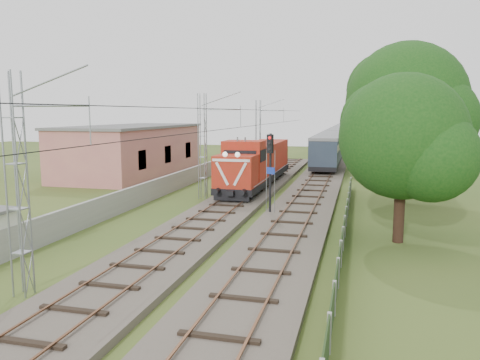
# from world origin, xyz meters

# --- Properties ---
(ground) EXTENTS (140.00, 140.00, 0.00)m
(ground) POSITION_xyz_m (0.00, 0.00, 0.00)
(ground) COLOR #344C1C
(ground) RESTS_ON ground
(track_main) EXTENTS (4.20, 70.00, 0.45)m
(track_main) POSITION_xyz_m (0.00, 7.00, 0.18)
(track_main) COLOR #6B6054
(track_main) RESTS_ON ground
(track_side) EXTENTS (4.20, 80.00, 0.45)m
(track_side) POSITION_xyz_m (5.00, 20.00, 0.18)
(track_side) COLOR #6B6054
(track_side) RESTS_ON ground
(catenary) EXTENTS (3.31, 70.00, 8.00)m
(catenary) POSITION_xyz_m (-2.95, 12.00, 4.05)
(catenary) COLOR gray
(catenary) RESTS_ON ground
(boundary_wall) EXTENTS (0.25, 40.00, 1.50)m
(boundary_wall) POSITION_xyz_m (-6.50, 12.00, 0.75)
(boundary_wall) COLOR #9E9E99
(boundary_wall) RESTS_ON ground
(station_building) EXTENTS (8.40, 20.40, 5.22)m
(station_building) POSITION_xyz_m (-15.00, 24.00, 2.63)
(station_building) COLOR tan
(station_building) RESTS_ON ground
(fence) EXTENTS (0.12, 32.00, 1.20)m
(fence) POSITION_xyz_m (8.00, 3.00, 0.60)
(fence) COLOR black
(fence) RESTS_ON ground
(locomotive) EXTENTS (2.99, 17.06, 4.33)m
(locomotive) POSITION_xyz_m (0.00, 17.68, 2.24)
(locomotive) COLOR black
(locomotive) RESTS_ON ground
(coach_rake) EXTENTS (2.93, 87.47, 3.39)m
(coach_rake) POSITION_xyz_m (5.00, 69.32, 2.45)
(coach_rake) COLOR black
(coach_rake) RESTS_ON ground
(signal_post) EXTENTS (0.56, 0.45, 5.29)m
(signal_post) POSITION_xyz_m (3.22, 6.90, 3.63)
(signal_post) COLOR black
(signal_post) RESTS_ON ground
(tree_a) EXTENTS (6.58, 6.27, 8.54)m
(tree_a) POSITION_xyz_m (10.76, 2.75, 5.32)
(tree_a) COLOR #341F15
(tree_a) RESTS_ON ground
(tree_b) EXTENTS (8.92, 8.50, 11.57)m
(tree_b) POSITION_xyz_m (11.82, 13.93, 7.22)
(tree_b) COLOR #341F15
(tree_b) RESTS_ON ground
(tree_c) EXTENTS (5.20, 4.95, 6.74)m
(tree_c) POSITION_xyz_m (9.34, 29.12, 4.20)
(tree_c) COLOR #341F15
(tree_c) RESTS_ON ground
(tree_d) EXTENTS (7.51, 7.16, 9.74)m
(tree_d) POSITION_xyz_m (12.24, 35.42, 6.08)
(tree_d) COLOR #341F15
(tree_d) RESTS_ON ground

